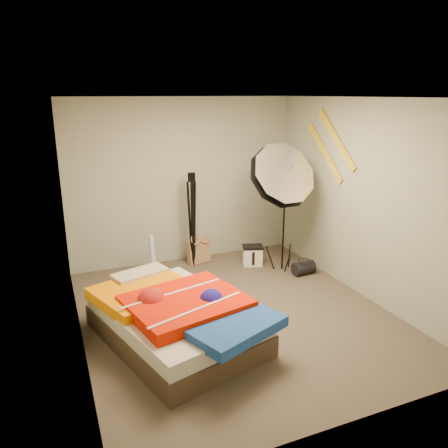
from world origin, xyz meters
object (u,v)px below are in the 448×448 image
tote_bag (198,251)px  duffel_bag (304,268)px  camera_case (252,256)px  bed (176,317)px  wrapping_roll (153,257)px  camera_tripod (192,214)px  photo_umbrella (280,177)px

tote_bag → duffel_bag: bearing=-52.9°
camera_case → duffel_bag: camera_case is taller
bed → wrapping_roll: bearing=84.7°
tote_bag → bed: 2.24m
tote_bag → wrapping_roll: wrapping_roll is taller
tote_bag → camera_tripod: size_ratio=0.26×
bed → camera_tripod: 2.19m
tote_bag → duffel_bag: (1.26, -1.02, -0.09)m
wrapping_roll → camera_case: wrapping_roll is taller
camera_case → photo_umbrella: size_ratio=0.14×
bed → photo_umbrella: size_ratio=1.08×
camera_case → bed: 2.33m
bed → photo_umbrella: (1.87, 1.17, 1.17)m
tote_bag → camera_case: tote_bag is taller
duffel_bag → bed: 2.44m
wrapping_roll → duffel_bag: (2.06, -0.72, -0.22)m
wrapping_roll → photo_umbrella: (1.71, -0.54, 1.12)m
camera_case → photo_umbrella: (0.19, -0.43, 1.29)m
tote_bag → bed: bearing=-129.1°
duffel_bag → camera_tripod: camera_tripod is taller
tote_bag → wrapping_roll: (-0.79, -0.31, 0.13)m
tote_bag → bed: bed is taller
camera_case → bed: bed is taller
bed → duffel_bag: bearing=24.2°
wrapping_roll → camera_case: size_ratio=2.19×
tote_bag → camera_case: size_ratio=1.30×
camera_tripod → wrapping_roll: bearing=-161.7°
tote_bag → wrapping_roll: size_ratio=0.59×
wrapping_roll → photo_umbrella: 2.11m
camera_case → bed: (-1.68, -1.61, 0.12)m
wrapping_roll → photo_umbrella: size_ratio=0.31×
wrapping_roll → photo_umbrella: photo_umbrella is taller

